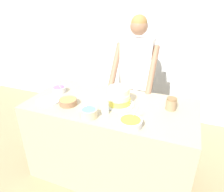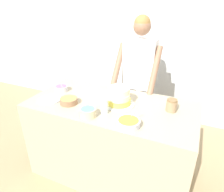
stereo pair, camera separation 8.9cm
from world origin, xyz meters
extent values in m
cube|color=silver|center=(0.00, 1.97, 1.30)|extent=(10.00, 0.05, 2.60)
cube|color=tan|center=(0.00, 0.42, 0.46)|extent=(1.71, 0.84, 0.92)
cylinder|color=#2D2D38|center=(-0.02, 1.15, 0.42)|extent=(0.12, 0.12, 0.83)
cylinder|color=#2D2D38|center=(0.16, 1.15, 0.42)|extent=(0.12, 0.12, 0.83)
cube|color=white|center=(0.07, 1.15, 1.15)|extent=(0.39, 0.22, 0.63)
cylinder|color=#8E664C|center=(-0.16, 0.98, 1.14)|extent=(0.07, 0.40, 0.53)
cylinder|color=#8E664C|center=(0.30, 0.98, 1.14)|extent=(0.07, 0.40, 0.53)
sphere|color=#8E664C|center=(0.07, 1.15, 1.60)|extent=(0.21, 0.21, 0.21)
sphere|color=olive|center=(0.07, 1.15, 1.63)|extent=(0.19, 0.19, 0.19)
cylinder|color=silver|center=(0.08, 0.44, 0.92)|extent=(0.32, 0.32, 0.01)
cylinder|color=#F2DB4C|center=(0.08, 0.44, 0.96)|extent=(0.24, 0.24, 0.05)
cylinder|color=#F4EABC|center=(0.08, 0.44, 1.01)|extent=(0.23, 0.23, 0.05)
cylinder|color=#F4EABC|center=(0.08, 0.44, 1.07)|extent=(0.21, 0.21, 0.05)
cylinder|color=white|center=(0.08, 0.44, 1.10)|extent=(0.21, 0.21, 0.01)
cylinder|color=silver|center=(-0.66, 0.47, 0.95)|extent=(0.15, 0.15, 0.06)
cylinder|color=#9E66B7|center=(-0.66, 0.47, 0.97)|extent=(0.13, 0.13, 0.01)
cylinder|color=silver|center=(-0.61, 0.44, 1.00)|extent=(0.06, 0.07, 0.15)
cylinder|color=beige|center=(-0.09, 0.11, 0.96)|extent=(0.15, 0.15, 0.08)
cylinder|color=#60B7E0|center=(-0.09, 0.11, 0.99)|extent=(0.13, 0.13, 0.01)
cylinder|color=silver|center=(-0.13, 0.14, 1.00)|extent=(0.04, 0.05, 0.14)
cylinder|color=#936B4C|center=(-0.39, 0.25, 0.95)|extent=(0.18, 0.18, 0.06)
cylinder|color=#F2DB4C|center=(-0.39, 0.25, 0.97)|extent=(0.15, 0.15, 0.01)
cylinder|color=silver|center=(0.30, 0.11, 0.95)|extent=(0.20, 0.20, 0.06)
cylinder|color=#EF9938|center=(0.30, 0.11, 0.97)|extent=(0.17, 0.17, 0.01)
cylinder|color=silver|center=(0.32, 0.18, 1.01)|extent=(0.07, 0.02, 0.16)
cylinder|color=silver|center=(0.02, 0.23, 0.99)|extent=(0.07, 0.07, 0.15)
cylinder|color=silver|center=(-0.63, 0.23, 0.92)|extent=(0.25, 0.25, 0.01)
cylinder|color=#9E7F5B|center=(0.58, 0.52, 0.97)|extent=(0.10, 0.10, 0.10)
cylinder|color=olive|center=(0.58, 0.52, 1.03)|extent=(0.09, 0.09, 0.02)
camera|label=1|loc=(0.67, -1.26, 1.87)|focal=32.00mm
camera|label=2|loc=(0.75, -1.23, 1.87)|focal=32.00mm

